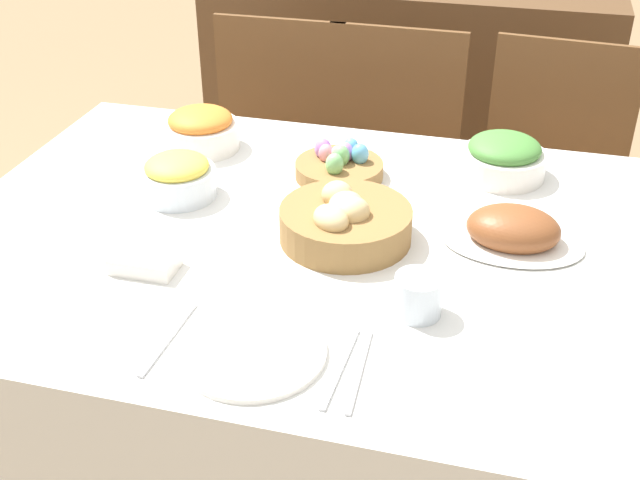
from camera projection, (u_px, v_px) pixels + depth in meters
dining_table at (320, 383)px, 1.79m from camera, size 1.52×1.07×0.77m
chair_far_center at (385, 171)px, 2.47m from camera, size 0.43×0.43×0.90m
chair_far_right at (547, 189)px, 2.37m from camera, size 0.46×0.46×0.90m
chair_far_left at (271, 158)px, 2.55m from camera, size 0.42×0.42×0.90m
sideboard at (405, 98)px, 3.14m from camera, size 1.52×0.44×0.87m
bread_basket at (345, 222)px, 1.56m from camera, size 0.26×0.26×0.11m
egg_basket at (339, 165)px, 1.80m from camera, size 0.20×0.20×0.08m
ham_platter at (513, 231)px, 1.55m from camera, size 0.28×0.20×0.08m
pineapple_bowl at (178, 177)px, 1.71m from camera, size 0.16×0.16×0.10m
green_salad_bowl at (504, 157)px, 1.80m from camera, size 0.19×0.19×0.10m
carrot_bowl at (201, 130)px, 1.92m from camera, size 0.18×0.18×0.10m
dinner_plate at (252, 351)px, 1.28m from camera, size 0.24×0.24×0.01m
fork at (169, 338)px, 1.31m from camera, size 0.02×0.20×0.00m
knife at (340, 368)px, 1.25m from camera, size 0.02×0.20×0.00m
spoon at (359, 371)px, 1.24m from camera, size 0.02×0.20×0.00m
drinking_cup at (418, 296)px, 1.35m from camera, size 0.08×0.08×0.07m
butter_dish at (145, 262)px, 1.48m from camera, size 0.12×0.07×0.03m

